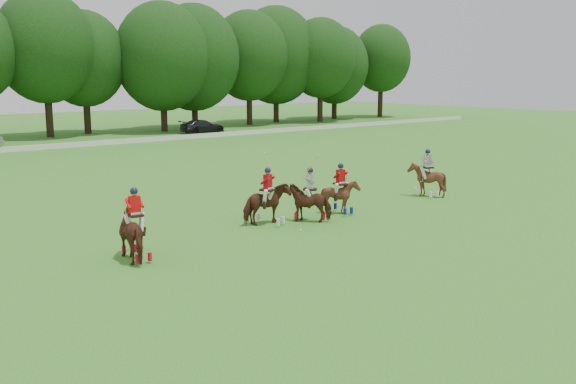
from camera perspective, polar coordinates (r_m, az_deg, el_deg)
ground at (r=22.98m, az=5.42°, el=-5.09°), size 180.00×180.00×0.00m
boundary_rail at (r=56.16m, az=-23.22°, el=3.54°), size 120.00×0.10×0.44m
car_right at (r=68.76m, az=-7.61°, el=5.80°), size 4.92×2.18×1.40m
polo_red_a at (r=22.01m, az=-13.38°, el=-3.60°), size 1.33×2.18×2.45m
polo_red_b at (r=26.41m, az=-1.80°, el=-1.08°), size 2.06×1.92×2.92m
polo_red_c at (r=28.60m, az=4.67°, el=-0.33°), size 1.37×1.51×2.26m
polo_stripe_a at (r=27.12m, az=1.96°, el=-0.87°), size 1.87×1.95×2.82m
polo_stripe_b at (r=33.29m, az=12.22°, el=1.12°), size 1.71×1.84×2.41m
polo_ball at (r=25.47m, az=1.11°, el=-3.40°), size 0.09×0.09×0.09m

